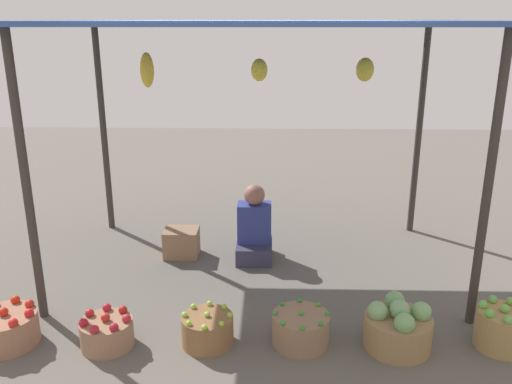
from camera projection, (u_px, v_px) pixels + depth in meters
The scene contains 10 objects.
ground_plane at pixel (258, 266), 5.36m from camera, with size 14.00×14.00×0.00m, color #615B53.
market_stall_structure at pixel (258, 40), 4.69m from camera, with size 3.80×2.29×2.34m.
vendor_person at pixel (254, 231), 5.45m from camera, with size 0.36×0.44×0.78m.
basket_red_tomatoes at pixel (6, 328), 4.04m from camera, with size 0.47×0.47×0.30m.
basket_red_apples at pixel (107, 332), 4.01m from camera, with size 0.40×0.40×0.27m.
basket_limes at pixel (208, 330), 4.04m from camera, with size 0.39×0.39×0.27m.
basket_green_chilies at pixel (301, 329), 4.04m from camera, with size 0.43×0.43×0.27m.
basket_cabbages at pixel (398, 327), 3.99m from camera, with size 0.50×0.50×0.39m.
basket_green_apples at pixel (502, 328), 3.99m from camera, with size 0.38×0.38×0.36m.
wooden_crate_near_vendor at pixel (182, 243), 5.54m from camera, with size 0.35×0.29×0.29m, color #8C684C.
Camera 1 is at (0.12, -4.87, 2.35)m, focal length 37.65 mm.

